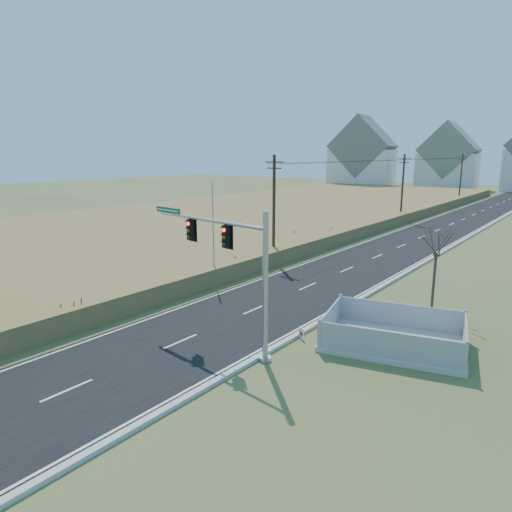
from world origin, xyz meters
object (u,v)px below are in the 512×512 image
(fence_enclosure, at_px, (393,340))
(flagpole, at_px, (213,242))
(traffic_signal_mast, at_px, (236,263))
(open_sign, at_px, (301,333))
(bare_tree, at_px, (437,240))

(fence_enclosure, height_order, flagpole, flagpole)
(traffic_signal_mast, height_order, fence_enclosure, traffic_signal_mast)
(fence_enclosure, bearing_deg, flagpole, 154.00)
(traffic_signal_mast, xyz_separation_m, open_sign, (1.83, 2.84, -3.88))
(open_sign, bearing_deg, fence_enclosure, 62.10)
(traffic_signal_mast, height_order, flagpole, flagpole)
(traffic_signal_mast, xyz_separation_m, flagpole, (-8.85, 7.97, -1.30))
(open_sign, height_order, bare_tree, bare_tree)
(open_sign, distance_m, flagpole, 12.12)
(fence_enclosure, distance_m, flagpole, 15.16)
(flagpole, xyz_separation_m, bare_tree, (14.55, 3.06, 1.38))
(open_sign, bearing_deg, bare_tree, 99.30)
(traffic_signal_mast, xyz_separation_m, bare_tree, (5.70, 11.03, 0.08))
(flagpole, bearing_deg, fence_enclosure, -11.91)
(fence_enclosure, relative_size, open_sign, 12.65)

